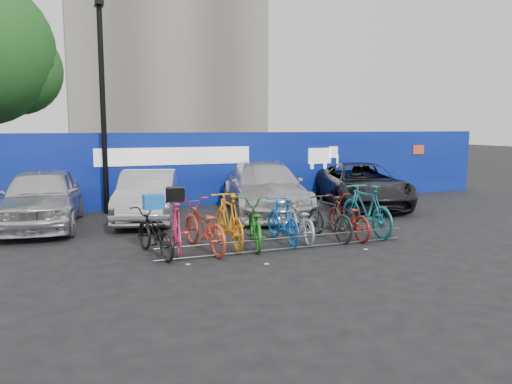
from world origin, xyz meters
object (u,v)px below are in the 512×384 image
car_0 (42,197)px  bike_6 (300,220)px  bike_2 (203,226)px  bike_4 (255,223)px  car_3 (361,185)px  bike_0 (154,232)px  bike_7 (329,217)px  car_2 (265,188)px  bike_1 (176,227)px  bike_8 (348,217)px  bike_9 (366,210)px  lamppost (103,103)px  bike_rack (287,243)px  bike_3 (229,220)px  bike_5 (283,220)px  car_1 (148,196)px

car_0 → bike_6: (5.56, -3.79, -0.31)m
bike_2 → bike_4: 1.15m
car_3 → bike_4: car_3 is taller
bike_0 → bike_4: (2.17, 0.05, 0.03)m
car_0 → bike_7: (6.23, -3.94, -0.26)m
car_2 → bike_1: 5.09m
bike_8 → bike_9: size_ratio=0.91×
lamppost → bike_1: (1.00, -5.28, -2.73)m
bike_rack → bike_1: size_ratio=3.13×
bike_2 → bike_6: size_ratio=1.15×
bike_3 → bike_9: 3.46m
bike_7 → bike_8: 0.51m
car_3 → bike_1: size_ratio=2.80×
car_0 → bike_7: 7.38m
bike_5 → bike_6: 0.49m
car_0 → bike_0: 4.58m
lamppost → bike_5: lamppost is taller
lamppost → bike_0: bearing=-84.5°
car_0 → bike_9: size_ratio=2.23×
lamppost → bike_1: bearing=-79.3°
bike_5 → bike_6: size_ratio=0.98×
bike_1 → car_3: bearing=-144.1°
bike_0 → bike_6: bearing=171.3°
bike_1 → bike_3: size_ratio=0.91×
bike_2 → bike_4: (1.15, 0.01, -0.02)m
car_3 → bike_6: bearing=-120.6°
bike_rack → bike_5: bearing=74.6°
bike_5 → bike_4: bearing=4.6°
bike_0 → bike_5: size_ratio=1.06×
car_1 → bike_9: bearing=-24.7°
bike_3 → bike_8: 2.88m
bike_rack → bike_4: size_ratio=2.88×
bike_5 → bike_8: bearing=179.7°
bike_6 → bike_9: size_ratio=0.87×
car_1 → bike_6: size_ratio=2.35×
bike_4 → bike_8: (2.34, 0.03, -0.02)m
bike_0 → bike_9: bearing=170.1°
lamppost → bike_3: 6.26m
lamppost → bike_6: size_ratio=3.45×
car_0 → bike_2: (3.25, -3.95, -0.24)m
car_1 → bike_1: 3.82m
lamppost → car_0: bearing=-139.7°
bike_rack → bike_6: bearing=49.3°
car_2 → bike_2: 4.83m
bike_4 → bike_9: 2.92m
lamppost → bike_6: lamppost is taller
bike_rack → bike_7: (1.33, 0.62, 0.36)m
car_2 → bike_8: 3.86m
bike_1 → car_1: bearing=-83.5°
lamppost → bike_9: size_ratio=2.99×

